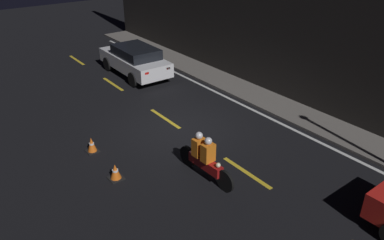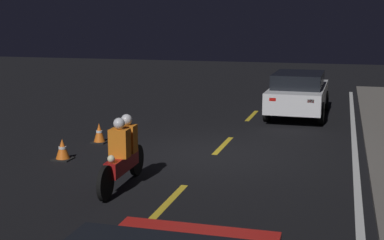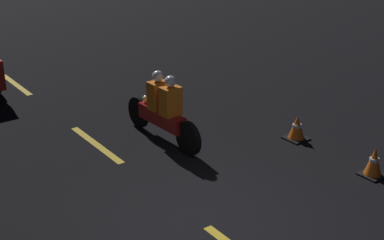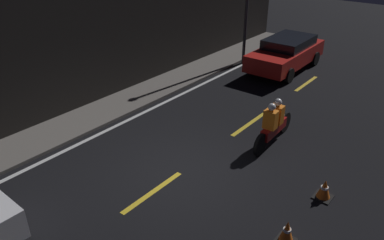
% 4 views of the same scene
% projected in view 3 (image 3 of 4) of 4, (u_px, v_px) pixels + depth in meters
% --- Properties ---
extents(ground_plane, '(56.00, 56.00, 0.00)m').
position_uv_depth(ground_plane, '(207.00, 227.00, 7.70)').
color(ground_plane, black).
extents(lane_dash_d, '(2.00, 0.14, 0.01)m').
position_uv_depth(lane_dash_d, '(96.00, 144.00, 10.31)').
color(lane_dash_d, gold).
rests_on(lane_dash_d, ground).
extents(lane_dash_e, '(2.00, 0.14, 0.01)m').
position_uv_depth(lane_dash_e, '(16.00, 84.00, 13.66)').
color(lane_dash_e, gold).
rests_on(lane_dash_e, ground).
extents(motorcycle, '(2.32, 0.39, 1.40)m').
position_uv_depth(motorcycle, '(163.00, 110.00, 10.21)').
color(motorcycle, black).
rests_on(motorcycle, ground).
extents(traffic_cone_near, '(0.39, 0.39, 0.52)m').
position_uv_depth(traffic_cone_near, '(374.00, 162.00, 9.05)').
color(traffic_cone_near, black).
rests_on(traffic_cone_near, ground).
extents(traffic_cone_mid, '(0.42, 0.42, 0.50)m').
position_uv_depth(traffic_cone_mid, '(297.00, 128.00, 10.45)').
color(traffic_cone_mid, black).
rests_on(traffic_cone_mid, ground).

